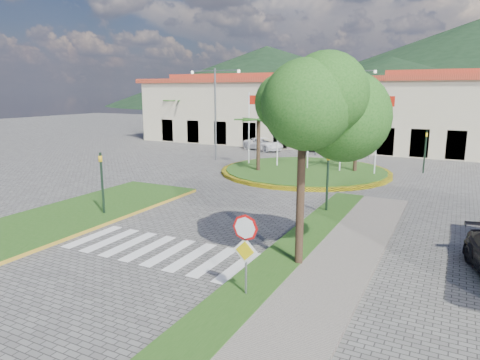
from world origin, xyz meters
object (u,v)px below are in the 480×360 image
at_px(roundabout_island, 305,171).
at_px(car_dark_b, 467,153).
at_px(deciduous_tree, 303,120).
at_px(white_van, 263,144).
at_px(car_dark_a, 319,146).
at_px(stop_sign, 245,243).

relative_size(roundabout_island, car_dark_b, 3.62).
relative_size(deciduous_tree, car_dark_b, 1.94).
xyz_separation_m(white_van, car_dark_a, (5.52, 1.50, -0.09)).
bearing_deg(stop_sign, deciduous_tree, 78.82).
xyz_separation_m(stop_sign, car_dark_b, (6.07, 33.04, -1.21)).
distance_m(white_van, car_dark_a, 5.72).
bearing_deg(car_dark_b, car_dark_a, 106.47).
height_order(roundabout_island, white_van, roundabout_island).
relative_size(stop_sign, car_dark_a, 0.81).
relative_size(deciduous_tree, white_van, 1.46).
distance_m(white_van, car_dark_b, 19.17).
distance_m(roundabout_island, car_dark_b, 17.02).
xyz_separation_m(roundabout_island, white_van, (-7.97, 10.04, 0.48)).
distance_m(car_dark_a, car_dark_b, 13.50).
bearing_deg(roundabout_island, car_dark_a, 101.99).
relative_size(stop_sign, white_van, 0.57).
relative_size(roundabout_island, stop_sign, 4.79).
bearing_deg(white_van, car_dark_a, -51.78).
distance_m(deciduous_tree, car_dark_b, 30.85).
bearing_deg(car_dark_a, stop_sign, -163.07).
bearing_deg(roundabout_island, deciduous_tree, -72.09).
relative_size(deciduous_tree, car_dark_a, 2.08).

